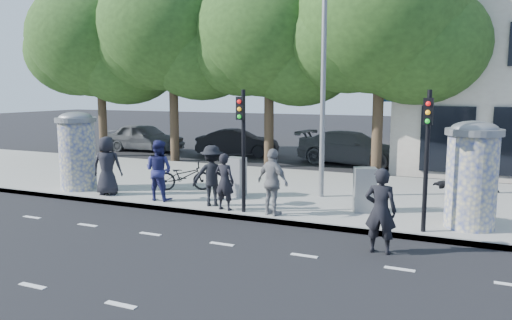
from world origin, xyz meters
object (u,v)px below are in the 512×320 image
at_px(ped_d, 212,176).
at_px(cabinet_right, 365,190).
at_px(traffic_pole_far, 427,146).
at_px(street_lamp, 323,49).
at_px(bicycle, 184,176).
at_px(cabinet_left, 236,177).
at_px(ad_column_left, 77,149).
at_px(ped_e, 273,182).
at_px(man_road, 381,211).
at_px(car_right, 352,148).
at_px(ad_column_right, 472,172).
at_px(ped_a, 107,166).
at_px(ped_c, 159,170).
at_px(car_left, 145,137).
at_px(ped_f, 463,191).
at_px(car_mid, 238,143).
at_px(ped_b, 225,182).
at_px(traffic_pole_near, 243,138).

xyz_separation_m(ped_d, cabinet_right, (4.27, 1.06, -0.27)).
bearing_deg(traffic_pole_far, street_lamp, 140.12).
height_order(bicycle, cabinet_left, cabinet_left).
height_order(ad_column_left, ped_e, ad_column_left).
height_order(man_road, cabinet_left, man_road).
relative_size(ped_d, car_right, 0.33).
xyz_separation_m(ad_column_right, ped_d, (-6.99, -0.52, -0.49)).
relative_size(ped_a, cabinet_right, 1.53).
relative_size(ped_a, ped_c, 1.02).
bearing_deg(ad_column_right, ped_a, -177.06).
bearing_deg(ped_c, ped_d, -178.88).
height_order(ped_d, car_left, ped_d).
bearing_deg(ped_f, cabinet_left, 5.74).
relative_size(street_lamp, man_road, 4.24).
bearing_deg(bicycle, traffic_pole_far, -131.43).
relative_size(ad_column_right, cabinet_left, 2.13).
height_order(ped_c, car_mid, ped_c).
xyz_separation_m(ped_d, ped_f, (6.81, 0.71, -0.03)).
relative_size(ped_b, car_left, 0.35).
xyz_separation_m(ad_column_right, cabinet_left, (-6.95, 0.98, -0.76)).
height_order(ad_column_right, car_left, ad_column_right).
relative_size(ped_b, car_right, 0.30).
bearing_deg(car_left, ped_f, -123.44).
bearing_deg(ped_c, ped_f, -174.28).
relative_size(street_lamp, cabinet_left, 6.42).
height_order(ped_a, man_road, ped_a).
xyz_separation_m(traffic_pole_far, ped_e, (-3.93, 0.06, -1.17)).
bearing_deg(bicycle, ped_c, 155.70).
height_order(ad_column_left, man_road, ad_column_left).
relative_size(ped_a, ped_d, 1.07).
height_order(traffic_pole_near, car_left, traffic_pole_near).
bearing_deg(cabinet_left, ped_f, 1.51).
bearing_deg(traffic_pole_far, ad_column_right, 42.21).
distance_m(ped_e, car_mid, 13.37).
distance_m(ped_f, man_road, 3.06).
bearing_deg(ped_b, ad_column_right, -168.60).
bearing_deg(ad_column_right, ped_d, -175.75).
bearing_deg(ped_b, ped_a, 0.11).
relative_size(ped_d, ped_f, 1.03).
height_order(car_mid, car_right, car_right).
bearing_deg(ped_e, ped_d, 13.28).
bearing_deg(ped_a, ped_d, 159.56).
bearing_deg(car_right, street_lamp, -164.44).
relative_size(traffic_pole_far, cabinet_right, 2.72).
bearing_deg(ped_e, street_lamp, -78.30).
height_order(ad_column_left, ped_f, ad_column_left).
height_order(ped_d, car_mid, ped_d).
bearing_deg(man_road, car_mid, -52.63).
height_order(street_lamp, ped_e, street_lamp).
xyz_separation_m(ad_column_left, ped_b, (6.00, -0.65, -0.57)).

